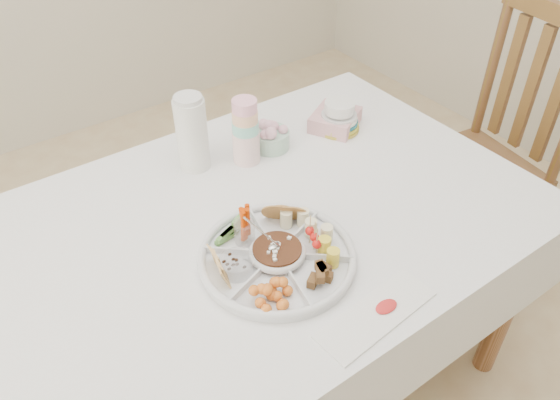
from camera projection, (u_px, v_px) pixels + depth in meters
floor at (266, 376)px, 1.95m from camera, size 4.00×4.00×0.00m
dining_table at (264, 307)px, 1.71m from camera, size 1.52×1.02×0.76m
chair at (475, 159)px, 2.02m from camera, size 0.53×0.53×1.12m
party_tray at (277, 255)px, 1.32m from camera, size 0.48×0.48×0.04m
bean_dip at (277, 252)px, 1.32m from camera, size 0.15×0.15×0.04m
tortillas at (282, 213)px, 1.41m from camera, size 0.12×0.12×0.06m
carrot_cucumber at (235, 221)px, 1.36m from camera, size 0.13×0.13×0.09m
pita_raisins at (226, 265)px, 1.27m from camera, size 0.15×0.15×0.06m
cherries at (272, 292)px, 1.22m from camera, size 0.14×0.14×0.04m
granola_chunks at (323, 274)px, 1.26m from camera, size 0.11×0.11×0.04m
banana_tomato at (325, 228)px, 1.34m from camera, size 0.13×0.13×0.08m
cup_stack at (246, 128)px, 1.60m from camera, size 0.09×0.09×0.23m
thermos at (192, 132)px, 1.57m from camera, size 0.12×0.12×0.24m
flower_bowl at (271, 135)px, 1.70m from camera, size 0.14×0.14×0.09m
napkin_stack at (335, 120)px, 1.80m from camera, size 0.20×0.19×0.05m
plate_stack at (339, 118)px, 1.78m from camera, size 0.15×0.15×0.09m
placemat at (376, 314)px, 1.21m from camera, size 0.31×0.13×0.01m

